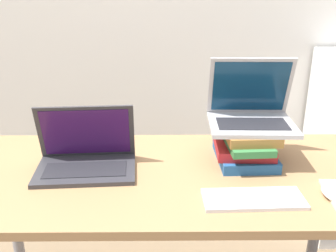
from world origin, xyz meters
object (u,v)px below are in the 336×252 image
at_px(book_stack, 246,145).
at_px(mouse, 332,193).
at_px(wireless_keyboard, 253,199).
at_px(laptop_on_books, 251,112).
at_px(laptop_left, 86,157).

height_order(book_stack, mouse, book_stack).
bearing_deg(wireless_keyboard, laptop_on_books, 81.97).
relative_size(book_stack, wireless_keyboard, 0.88).
distance_m(laptop_on_books, mouse, 0.41).
bearing_deg(wireless_keyboard, book_stack, 84.63).
xyz_separation_m(laptop_left, laptop_on_books, (0.61, 0.10, 0.14)).
xyz_separation_m(laptop_on_books, wireless_keyboard, (-0.05, -0.33, -0.18)).
relative_size(laptop_left, book_stack, 1.30).
bearing_deg(book_stack, wireless_keyboard, -95.37).
bearing_deg(laptop_on_books, wireless_keyboard, -98.03).
xyz_separation_m(laptop_on_books, mouse, (0.21, -0.30, -0.17)).
distance_m(laptop_on_books, wireless_keyboard, 0.38).
bearing_deg(laptop_on_books, mouse, -55.14).
height_order(laptop_on_books, mouse, laptop_on_books).
bearing_deg(laptop_on_books, book_stack, -116.46).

